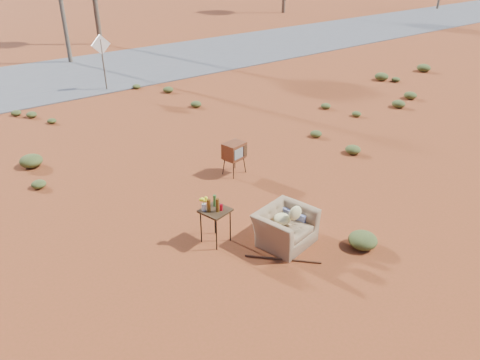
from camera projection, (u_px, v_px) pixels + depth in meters
ground at (276, 236)px, 9.63m from camera, size 140.00×140.00×0.00m
highway at (46, 80)px, 20.18m from camera, size 140.00×7.00×0.04m
armchair at (287, 221)px, 9.31m from camera, size 1.38×1.06×0.96m
tv_unit at (234, 151)px, 11.91m from camera, size 0.61×0.53×0.86m
side_table at (213, 209)px, 9.12m from camera, size 0.62×0.62×1.04m
rusty_bar at (283, 259)px, 8.91m from camera, size 1.03×1.09×0.04m
road_sign at (102, 52)px, 18.19m from camera, size 0.78×0.06×2.19m
scrub_patch at (141, 167)px, 12.22m from camera, size 17.49×8.07×0.33m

